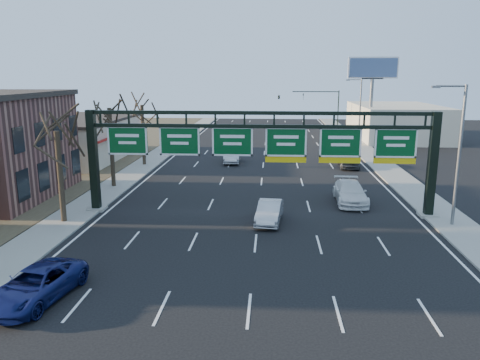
# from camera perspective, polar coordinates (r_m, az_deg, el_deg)

# --- Properties ---
(ground) EXTENTS (160.00, 160.00, 0.00)m
(ground) POSITION_cam_1_polar(r_m,az_deg,el_deg) (25.64, 1.75, -9.23)
(ground) COLOR black
(ground) RESTS_ON ground
(sidewalk_left) EXTENTS (3.00, 120.00, 0.12)m
(sidewalk_left) POSITION_cam_1_polar(r_m,az_deg,el_deg) (46.81, -13.16, 0.67)
(sidewalk_left) COLOR gray
(sidewalk_left) RESTS_ON ground
(sidewalk_right) EXTENTS (3.00, 120.00, 0.12)m
(sidewalk_right) POSITION_cam_1_polar(r_m,az_deg,el_deg) (46.36, 18.73, 0.21)
(sidewalk_right) COLOR gray
(sidewalk_right) RESTS_ON ground
(dirt_strip_left) EXTENTS (21.00, 120.00, 0.06)m
(dirt_strip_left) POSITION_cam_1_polar(r_m,az_deg,el_deg) (51.70, -26.21, 0.78)
(dirt_strip_left) COLOR #473D2B
(dirt_strip_left) RESTS_ON ground
(lane_markings) EXTENTS (21.60, 120.00, 0.01)m
(lane_markings) POSITION_cam_1_polar(r_m,az_deg,el_deg) (44.80, 2.70, 0.39)
(lane_markings) COLOR white
(lane_markings) RESTS_ON ground
(sign_gantry) EXTENTS (24.60, 1.20, 7.20)m
(sign_gantry) POSITION_cam_1_polar(r_m,az_deg,el_deg) (32.15, 2.62, 3.86)
(sign_gantry) COLOR black
(sign_gantry) RESTS_ON ground
(cream_strip) EXTENTS (10.90, 18.40, 4.70)m
(cream_strip) POSITION_cam_1_polar(r_m,az_deg,el_deg) (57.73, -18.99, 4.88)
(cream_strip) COLOR beige
(cream_strip) RESTS_ON ground
(building_right_distant) EXTENTS (12.00, 20.00, 5.00)m
(building_right_distant) POSITION_cam_1_polar(r_m,az_deg,el_deg) (76.54, 18.47, 6.80)
(building_right_distant) COLOR beige
(building_right_distant) RESTS_ON ground
(tree_gantry) EXTENTS (3.60, 3.60, 8.48)m
(tree_gantry) POSITION_cam_1_polar(r_m,az_deg,el_deg) (31.91, -21.63, 7.42)
(tree_gantry) COLOR black
(tree_gantry) RESTS_ON sidewalk_left
(tree_mid) EXTENTS (3.60, 3.60, 9.24)m
(tree_mid) POSITION_cam_1_polar(r_m,az_deg,el_deg) (41.12, -15.75, 9.87)
(tree_mid) COLOR black
(tree_mid) RESTS_ON sidewalk_left
(tree_far) EXTENTS (3.60, 3.60, 8.86)m
(tree_far) POSITION_cam_1_polar(r_m,az_deg,el_deg) (50.67, -11.95, 10.11)
(tree_far) COLOR black
(tree_far) RESTS_ON sidewalk_left
(streetlight_near) EXTENTS (2.15, 0.22, 9.00)m
(streetlight_near) POSITION_cam_1_polar(r_m,az_deg,el_deg) (32.27, 25.00, 3.52)
(streetlight_near) COLOR slate
(streetlight_near) RESTS_ON sidewalk_right
(streetlight_far) EXTENTS (2.15, 0.22, 9.00)m
(streetlight_far) POSITION_cam_1_polar(r_m,az_deg,el_deg) (64.97, 14.32, 8.40)
(streetlight_far) COLOR slate
(streetlight_far) RESTS_ON sidewalk_right
(billboard_right) EXTENTS (7.00, 0.50, 12.00)m
(billboard_right) POSITION_cam_1_polar(r_m,az_deg,el_deg) (70.19, 15.84, 11.86)
(billboard_right) COLOR slate
(billboard_right) RESTS_ON ground
(traffic_signal_mast) EXTENTS (10.16, 0.54, 7.00)m
(traffic_signal_mast) POSITION_cam_1_polar(r_m,az_deg,el_deg) (79.01, 7.47, 9.69)
(traffic_signal_mast) COLOR black
(traffic_signal_mast) RESTS_ON ground
(car_blue_suv) EXTENTS (3.20, 5.45, 1.42)m
(car_blue_suv) POSITION_cam_1_polar(r_m,az_deg,el_deg) (22.50, -23.61, -11.63)
(car_blue_suv) COLOR navy
(car_blue_suv) RESTS_ON ground
(car_silver_sedan) EXTENTS (1.94, 4.41, 1.41)m
(car_silver_sedan) POSITION_cam_1_polar(r_m,az_deg,el_deg) (31.06, 3.61, -3.90)
(car_silver_sedan) COLOR #B1B1B6
(car_silver_sedan) RESTS_ON ground
(car_white_wagon) EXTENTS (2.32, 5.53, 1.59)m
(car_white_wagon) POSITION_cam_1_polar(r_m,az_deg,el_deg) (36.61, 13.29, -1.49)
(car_white_wagon) COLOR white
(car_white_wagon) RESTS_ON ground
(car_grey_far) EXTENTS (2.20, 5.01, 1.68)m
(car_grey_far) POSITION_cam_1_polar(r_m,az_deg,el_deg) (50.68, 13.09, 2.48)
(car_grey_far) COLOR #424447
(car_grey_far) RESTS_ON ground
(car_silver_distant) EXTENTS (1.83, 4.90, 1.60)m
(car_silver_distant) POSITION_cam_1_polar(r_m,az_deg,el_deg) (52.02, -0.96, 3.03)
(car_silver_distant) COLOR #BABABF
(car_silver_distant) RESTS_ON ground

